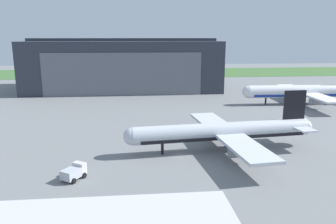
% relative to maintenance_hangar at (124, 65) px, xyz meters
% --- Properties ---
extents(ground_plane, '(440.00, 440.00, 0.00)m').
position_rel_maintenance_hangar_xyz_m(ground_plane, '(13.25, -88.66, -10.58)').
color(ground_plane, slate).
extents(grass_field_strip, '(440.00, 56.00, 0.08)m').
position_rel_maintenance_hangar_xyz_m(grass_field_strip, '(13.25, 64.48, -10.54)').
color(grass_field_strip, '#426C36').
rests_on(grass_field_strip, ground_plane).
extents(maintenance_hangar, '(80.59, 41.14, 22.07)m').
position_rel_maintenance_hangar_xyz_m(maintenance_hangar, '(0.00, 0.00, 0.00)').
color(maintenance_hangar, '#2D333D').
rests_on(maintenance_hangar, ground_plane).
extents(airliner_far_right, '(42.80, 37.56, 13.78)m').
position_rel_maintenance_hangar_xyz_m(airliner_far_right, '(62.06, -42.87, -6.26)').
color(airliner_far_right, white).
rests_on(airliner_far_right, ground_plane).
extents(airliner_near_left, '(39.59, 34.90, 11.80)m').
position_rel_maintenance_hangar_xyz_m(airliner_near_left, '(22.31, -86.83, -6.73)').
color(airliner_near_left, silver).
rests_on(airliner_near_left, ground_plane).
extents(stair_truck, '(3.97, 4.53, 2.39)m').
position_rel_maintenance_hangar_xyz_m(stair_truck, '(-5.32, -98.38, -9.36)').
color(stair_truck, silver).
rests_on(stair_truck, ground_plane).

